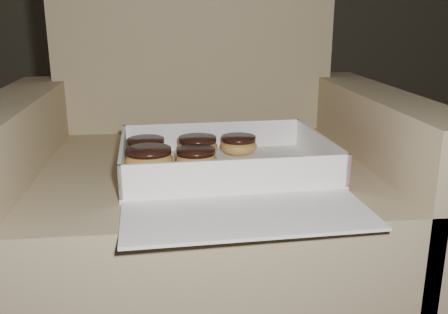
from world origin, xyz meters
TOP-DOWN VIEW (x-y plane):
  - armchair at (-0.08, 0.34)m, footprint 0.84×0.71m
  - bakery_box at (-0.04, 0.18)m, footprint 0.39×0.46m
  - donut_a at (-0.01, 0.30)m, footprint 0.08×0.08m
  - donut_b at (-0.19, 0.30)m, footprint 0.08×0.08m
  - donut_c at (-0.10, 0.21)m, footprint 0.08×0.08m
  - donut_d at (-0.19, 0.21)m, footprint 0.09×0.09m
  - donut_e at (-0.09, 0.29)m, footprint 0.08×0.08m
  - crumb_a at (-0.05, 0.16)m, footprint 0.01×0.01m
  - crumb_b at (-0.00, 0.15)m, footprint 0.01×0.01m
  - crumb_c at (0.09, 0.17)m, footprint 0.01×0.01m

SIDE VIEW (x-z plane):
  - armchair at x=-0.08m, z-range -0.16..0.72m
  - crumb_a at x=-0.05m, z-range 0.40..0.41m
  - crumb_b at x=0.00m, z-range 0.40..0.41m
  - crumb_c at x=0.09m, z-range 0.40..0.41m
  - bakery_box at x=-0.04m, z-range 0.37..0.44m
  - donut_a at x=-0.01m, z-range 0.40..0.44m
  - donut_c at x=-0.10m, z-range 0.40..0.44m
  - donut_b at x=-0.19m, z-range 0.40..0.44m
  - donut_e at x=-0.09m, z-range 0.40..0.44m
  - donut_d at x=-0.19m, z-range 0.40..0.45m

